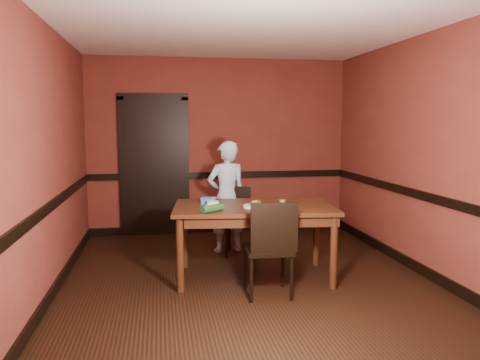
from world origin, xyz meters
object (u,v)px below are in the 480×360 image
object	(u,v)px
cheese_saucer	(213,204)
food_tub	(209,201)
chair_far	(241,222)
chair_near	(268,247)
person	(227,197)
dining_table	(254,242)
sauce_jar	(282,203)
sandwich_plate	(256,205)

from	to	relation	value
cheese_saucer	food_tub	distance (m)	0.13
chair_far	food_tub	bearing A→B (deg)	-109.31
chair_near	cheese_saucer	world-z (taller)	chair_near
person	cheese_saucer	distance (m)	1.11
dining_table	chair_near	world-z (taller)	chair_near
sauce_jar	sandwich_plate	bearing A→B (deg)	172.50
sandwich_plate	dining_table	bearing A→B (deg)	89.46
dining_table	chair_far	xyz separation A→B (m)	(0.02, 0.91, 0.03)
chair_far	food_tub	world-z (taller)	food_tub
chair_far	food_tub	size ratio (longest dim) A/B	4.57
sandwich_plate	person	bearing A→B (deg)	96.56
food_tub	sandwich_plate	bearing A→B (deg)	-17.61
sandwich_plate	cheese_saucer	world-z (taller)	sandwich_plate
cheese_saucer	chair_near	bearing A→B (deg)	-51.04
sandwich_plate	chair_near	bearing A→B (deg)	-85.55
sauce_jar	cheese_saucer	size ratio (longest dim) A/B	0.49
chair_far	food_tub	distance (m)	0.98
sauce_jar	food_tub	xyz separation A→B (m)	(-0.76, 0.33, -0.00)
chair_near	sauce_jar	world-z (taller)	chair_near
chair_far	chair_near	bearing A→B (deg)	-74.46
chair_far	person	distance (m)	0.40
chair_near	person	distance (m)	1.69
chair_far	cheese_saucer	world-z (taller)	chair_far
cheese_saucer	dining_table	bearing A→B (deg)	-7.28
dining_table	cheese_saucer	distance (m)	0.62
chair_near	sauce_jar	size ratio (longest dim) A/B	12.17
chair_near	person	bearing A→B (deg)	-81.23
chair_far	chair_near	xyz separation A→B (m)	(0.02, -1.45, 0.05)
chair_far	dining_table	bearing A→B (deg)	-76.13
chair_near	food_tub	xyz separation A→B (m)	(-0.51, 0.72, 0.37)
sandwich_plate	cheese_saucer	size ratio (longest dim) A/B	1.73
dining_table	cheese_saucer	size ratio (longest dim) A/B	10.73
chair_far	food_tub	xyz separation A→B (m)	(-0.50, -0.73, 0.41)
chair_near	person	xyz separation A→B (m)	(-0.17, 1.66, 0.25)
sauce_jar	person	bearing A→B (deg)	108.60
chair_far	sauce_jar	distance (m)	1.17
chair_far	cheese_saucer	distance (m)	1.05
chair_far	cheese_saucer	xyz separation A→B (m)	(-0.47, -0.86, 0.40)
chair_near	sauce_jar	xyz separation A→B (m)	(0.25, 0.40, 0.37)
sandwich_plate	food_tub	distance (m)	0.56
dining_table	chair_far	world-z (taller)	chair_far
dining_table	cheese_saucer	world-z (taller)	cheese_saucer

